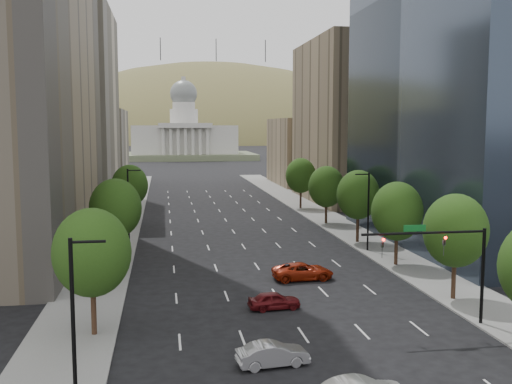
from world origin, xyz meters
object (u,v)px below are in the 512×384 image
car_red_far (303,271)px  car_silver (273,354)px  traffic_signal (451,255)px  capitol (184,139)px  car_maroon (274,300)px

car_red_far → car_silver: bearing=158.3°
traffic_signal → car_red_far: bearing=116.7°
traffic_signal → car_silver: bearing=-160.6°
traffic_signal → capitol: capitol is taller
capitol → car_silver: size_ratio=13.89×
capitol → car_maroon: (-0.88, -213.80, -7.89)m
traffic_signal → car_red_far: size_ratio=1.61×
car_red_far → capitol: bearing=-2.1°
car_silver → car_red_far: bearing=-26.0°
capitol → car_maroon: 213.95m
traffic_signal → car_maroon: (-11.41, 5.91, -4.48)m
capitol → car_silver: capitol is taller
capitol → car_maroon: bearing=-90.2°
car_silver → capitol: bearing=-8.1°
car_maroon → car_red_far: 9.33m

